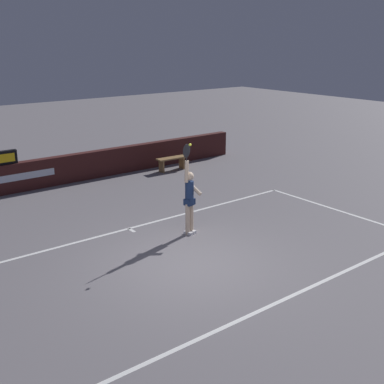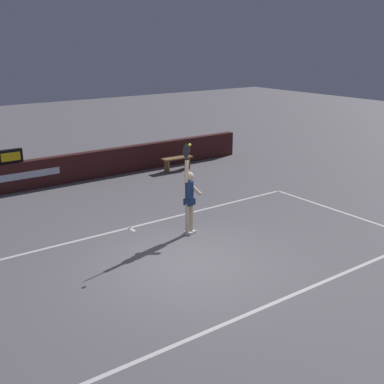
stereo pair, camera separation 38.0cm
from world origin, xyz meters
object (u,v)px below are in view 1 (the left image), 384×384
object	(u,v)px
tennis_player	(189,197)
courtside_bench_near	(172,161)
speed_display	(4,158)
tennis_ball	(190,145)

from	to	relation	value
tennis_player	courtside_bench_near	xyz separation A→B (m)	(3.31, 5.41, -0.61)
tennis_player	speed_display	bearing A→B (deg)	112.26
speed_display	tennis_player	bearing A→B (deg)	-67.74
speed_display	tennis_player	size ratio (longest dim) A/B	0.33
courtside_bench_near	tennis_player	bearing A→B (deg)	-121.48
speed_display	tennis_player	distance (m)	6.80
courtside_bench_near	speed_display	bearing A→B (deg)	171.46
speed_display	tennis_ball	xyz separation A→B (m)	(2.42, -6.52, 1.19)
courtside_bench_near	tennis_ball	bearing A→B (deg)	-121.59
speed_display	tennis_ball	size ratio (longest dim) A/B	11.43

